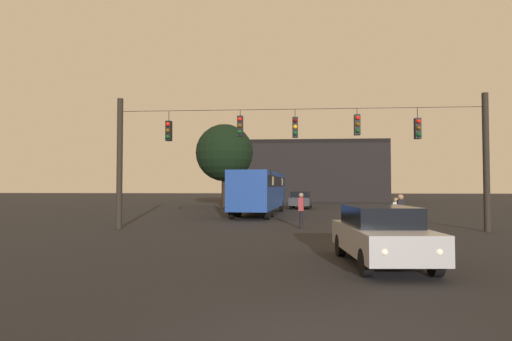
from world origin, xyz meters
TOP-DOWN VIEW (x-y plane):
  - ground_plane at (0.00, 24.50)m, footprint 168.00×168.00m
  - overhead_signal_span at (-0.04, 14.49)m, footprint 17.28×0.44m
  - city_bus at (-2.40, 24.78)m, footprint 3.44×11.17m
  - car_near_right at (2.00, 6.00)m, footprint 2.12×4.44m
  - car_far_left at (0.73, 33.23)m, footprint 2.26×4.48m
  - pedestrian_crossing_left at (0.21, 15.27)m, footprint 0.28×0.39m
  - pedestrian_crossing_center at (3.99, 11.75)m, footprint 0.28×0.38m
  - pedestrian_crossing_right at (4.41, 14.18)m, footprint 0.33×0.41m
  - corner_building at (3.33, 52.83)m, footprint 17.70×10.19m
  - tree_left_silhouette at (-6.58, 35.56)m, footprint 5.57×5.57m

SIDE VIEW (x-z plane):
  - ground_plane at x=0.00m, z-range 0.00..0.00m
  - car_near_right at x=2.00m, z-range 0.04..1.56m
  - car_far_left at x=0.73m, z-range 0.04..1.56m
  - pedestrian_crossing_right at x=4.41m, z-range 0.09..1.61m
  - pedestrian_crossing_left at x=0.21m, z-range 0.12..1.83m
  - pedestrian_crossing_center at x=3.99m, z-range 0.12..1.84m
  - city_bus at x=-2.40m, z-range 0.37..3.37m
  - overhead_signal_span at x=-0.04m, z-range 0.58..6.85m
  - corner_building at x=3.33m, z-range 0.00..7.88m
  - tree_left_silhouette at x=-6.58m, z-range 1.22..9.27m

